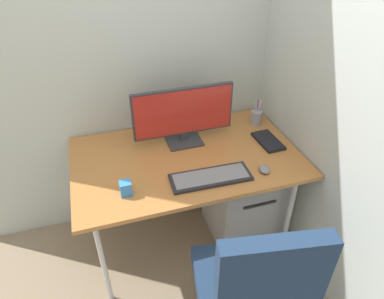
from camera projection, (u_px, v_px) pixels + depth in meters
ground_plane at (187, 238)px, 2.49m from camera, size 8.00×8.00×0.00m
wall_back at (164, 22)px, 2.03m from camera, size 2.77×0.04×2.80m
wall_side_right at (334, 45)px, 1.70m from camera, size 0.04×2.24×2.80m
desk at (186, 162)px, 2.09m from camera, size 1.35×0.82×0.73m
office_chair at (251, 294)px, 1.53m from camera, size 0.57×0.62×1.07m
filing_cabinet at (243, 196)px, 2.40m from camera, size 0.44×0.46×0.63m
monitor at (183, 114)px, 2.09m from camera, size 0.63×0.17×0.37m
keyboard at (211, 177)px, 1.89m from camera, size 0.45×0.18×0.02m
mouse at (264, 169)px, 1.94m from camera, size 0.07×0.09×0.03m
pen_holder at (256, 117)px, 2.34m from camera, size 0.07×0.07×0.18m
notebook at (268, 141)px, 2.18m from camera, size 0.13×0.24×0.02m
desk_clamp_accessory at (126, 188)px, 1.77m from camera, size 0.06×0.06×0.08m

